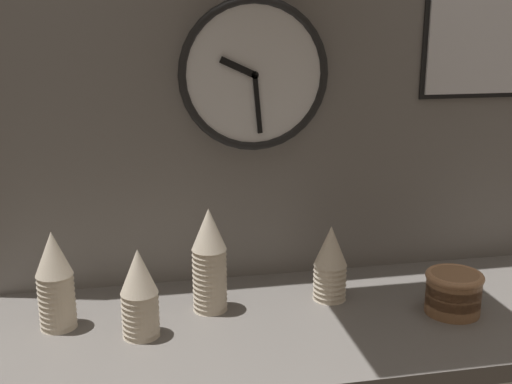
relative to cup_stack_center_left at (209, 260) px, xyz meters
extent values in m
cube|color=slate|center=(0.25, -0.07, -0.14)|extent=(1.60, 0.56, 0.04)
cube|color=slate|center=(0.25, 0.19, 0.40)|extent=(1.60, 0.03, 1.05)
cone|color=beige|center=(0.00, 0.00, -0.07)|extent=(0.08, 0.08, 0.10)
cone|color=beige|center=(0.00, 0.00, -0.06)|extent=(0.08, 0.08, 0.10)
cone|color=beige|center=(0.00, 0.00, -0.05)|extent=(0.08, 0.08, 0.10)
cone|color=beige|center=(0.00, 0.00, -0.04)|extent=(0.08, 0.08, 0.10)
cone|color=beige|center=(0.00, 0.00, -0.02)|extent=(0.08, 0.08, 0.10)
cone|color=beige|center=(0.00, 0.00, -0.01)|extent=(0.08, 0.08, 0.10)
cone|color=beige|center=(0.00, 0.00, 0.00)|extent=(0.08, 0.08, 0.10)
cone|color=beige|center=(0.00, 0.00, 0.01)|extent=(0.08, 0.08, 0.10)
cone|color=beige|center=(0.00, 0.00, 0.02)|extent=(0.08, 0.08, 0.10)
cone|color=beige|center=(0.00, 0.00, 0.04)|extent=(0.08, 0.08, 0.10)
cone|color=beige|center=(0.00, 0.00, 0.05)|extent=(0.08, 0.08, 0.10)
cone|color=beige|center=(0.00, 0.00, 0.06)|extent=(0.08, 0.08, 0.10)
cone|color=beige|center=(0.00, 0.00, 0.07)|extent=(0.08, 0.08, 0.10)
cone|color=beige|center=(0.29, 0.00, -0.07)|extent=(0.08, 0.08, 0.10)
cone|color=beige|center=(0.29, 0.00, -0.06)|extent=(0.08, 0.08, 0.10)
cone|color=beige|center=(0.29, 0.00, -0.05)|extent=(0.08, 0.08, 0.10)
cone|color=beige|center=(0.29, 0.00, -0.04)|extent=(0.08, 0.08, 0.10)
cone|color=beige|center=(0.29, 0.00, -0.02)|extent=(0.08, 0.08, 0.10)
cone|color=beige|center=(0.29, 0.00, -0.01)|extent=(0.08, 0.08, 0.10)
cone|color=beige|center=(0.29, 0.00, 0.00)|extent=(0.08, 0.08, 0.10)
cone|color=beige|center=(0.29, 0.00, 0.01)|extent=(0.08, 0.08, 0.10)
cone|color=beige|center=(-0.33, -0.02, -0.07)|extent=(0.08, 0.08, 0.10)
cone|color=beige|center=(-0.33, -0.02, -0.06)|extent=(0.08, 0.08, 0.10)
cone|color=beige|center=(-0.33, -0.02, -0.05)|extent=(0.08, 0.08, 0.10)
cone|color=beige|center=(-0.33, -0.02, -0.04)|extent=(0.08, 0.08, 0.10)
cone|color=beige|center=(-0.33, -0.02, -0.02)|extent=(0.08, 0.08, 0.10)
cone|color=beige|center=(-0.33, -0.02, -0.01)|extent=(0.08, 0.08, 0.10)
cone|color=beige|center=(-0.33, -0.02, 0.00)|extent=(0.08, 0.08, 0.10)
cone|color=beige|center=(-0.33, -0.02, 0.01)|extent=(0.08, 0.08, 0.10)
cone|color=beige|center=(-0.33, -0.02, 0.02)|extent=(0.08, 0.08, 0.10)
cone|color=beige|center=(-0.33, -0.02, 0.04)|extent=(0.08, 0.08, 0.10)
cone|color=beige|center=(-0.33, -0.02, 0.05)|extent=(0.08, 0.08, 0.10)
cone|color=beige|center=(-0.16, -0.10, -0.07)|extent=(0.08, 0.08, 0.10)
cone|color=beige|center=(-0.16, -0.10, -0.06)|extent=(0.08, 0.08, 0.10)
cone|color=beige|center=(-0.16, -0.10, -0.05)|extent=(0.08, 0.08, 0.10)
cone|color=beige|center=(-0.16, -0.10, -0.04)|extent=(0.08, 0.08, 0.10)
cone|color=beige|center=(-0.16, -0.10, -0.02)|extent=(0.08, 0.08, 0.10)
cone|color=beige|center=(-0.16, -0.10, -0.01)|extent=(0.08, 0.08, 0.10)
cone|color=beige|center=(-0.16, -0.10, 0.00)|extent=(0.08, 0.08, 0.10)
cone|color=beige|center=(-0.16, -0.10, 0.01)|extent=(0.08, 0.08, 0.10)
cone|color=beige|center=(-0.16, -0.10, 0.02)|extent=(0.08, 0.08, 0.10)
cylinder|color=#996B47|center=(0.54, -0.12, -0.10)|extent=(0.12, 0.12, 0.05)
cylinder|color=#996B47|center=(0.54, -0.12, -0.07)|extent=(0.12, 0.12, 0.05)
cylinder|color=#996B47|center=(0.54, -0.12, -0.05)|extent=(0.12, 0.12, 0.05)
torus|color=tan|center=(0.54, -0.12, -0.03)|extent=(0.13, 0.13, 0.02)
cylinder|color=white|center=(0.13, 0.16, 0.40)|extent=(0.36, 0.02, 0.36)
torus|color=black|center=(0.13, 0.16, 0.40)|extent=(0.36, 0.02, 0.36)
cube|color=black|center=(0.09, 0.15, 0.42)|extent=(0.09, 0.01, 0.05)
cube|color=black|center=(0.14, 0.15, 0.33)|extent=(0.02, 0.01, 0.14)
cylinder|color=black|center=(0.13, 0.15, 0.40)|extent=(0.02, 0.01, 0.02)
camera|label=1|loc=(-0.16, -1.35, 0.54)|focal=45.00mm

